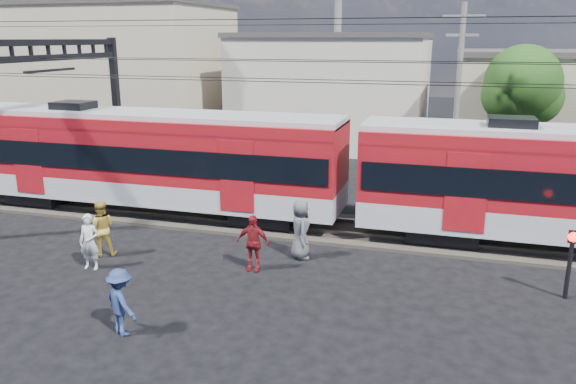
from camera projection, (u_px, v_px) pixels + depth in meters
name	position (u px, v px, depth m)	size (l,w,h in m)	color
ground	(196.00, 323.00, 14.20)	(120.00, 120.00, 0.00)	black
track_bed	(286.00, 224.00, 21.59)	(70.00, 3.40, 0.12)	#2D2823
rail_near	(280.00, 227.00, 20.86)	(70.00, 0.12, 0.12)	#59544C
rail_far	(291.00, 215.00, 22.25)	(70.00, 0.12, 0.12)	#59544C
commuter_train	(151.00, 156.00, 22.51)	(50.30, 3.08, 4.17)	black
catenary	(80.00, 85.00, 22.59)	(70.00, 9.30, 7.52)	black
building_west	(121.00, 72.00, 39.79)	(14.28, 10.20, 9.30)	#BDAD90
building_midwest	(336.00, 88.00, 38.76)	(12.24, 12.24, 7.30)	#B8B1A1
utility_pole_mid	(458.00, 94.00, 25.25)	(1.80, 0.24, 8.50)	slate
tree_near	(526.00, 87.00, 27.22)	(3.82, 3.64, 6.72)	#382619
pedestrian_a	(89.00, 242.00, 17.35)	(0.65, 0.42, 1.77)	silver
pedestrian_b	(101.00, 228.00, 18.42)	(0.91, 0.71, 1.87)	gold
pedestrian_c	(121.00, 302.00, 13.47)	(1.09, 0.63, 1.69)	navy
pedestrian_d	(253.00, 243.00, 17.24)	(1.05, 0.44, 1.78)	maroon
pedestrian_e	(300.00, 229.00, 18.19)	(0.96, 0.62, 1.96)	#4E4E53
crossing_signal	(571.00, 252.00, 15.20)	(0.29, 0.29, 1.98)	black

